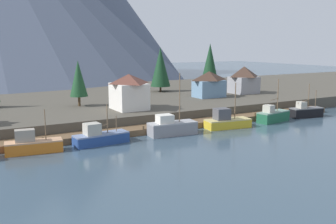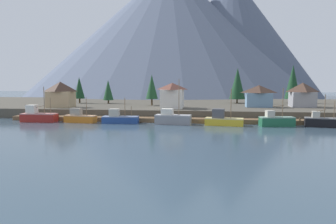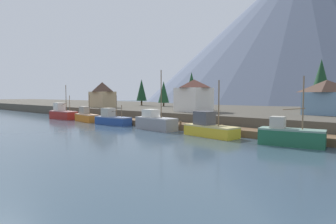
{
  "view_description": "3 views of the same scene",
  "coord_description": "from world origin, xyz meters",
  "px_view_note": "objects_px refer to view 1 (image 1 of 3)",
  "views": [
    {
      "loc": [
        -30.98,
        -55.31,
        14.63
      ],
      "look_at": [
        1.45,
        1.6,
        3.18
      ],
      "focal_mm": 41.32,
      "sensor_mm": 36.0,
      "label": 1
    },
    {
      "loc": [
        8.43,
        -71.13,
        9.57
      ],
      "look_at": [
        -1.58,
        3.41,
        2.22
      ],
      "focal_mm": 33.52,
      "sensor_mm": 36.0,
      "label": 2
    },
    {
      "loc": [
        33.93,
        -36.28,
        6.03
      ],
      "look_at": [
        0.15,
        1.35,
        2.91
      ],
      "focal_mm": 30.18,
      "sensor_mm": 36.0,
      "label": 3
    }
  ],
  "objects_px": {
    "fishing_boat_grey": "(171,127)",
    "conifer_near_right": "(210,63)",
    "fishing_boat_blue": "(100,137)",
    "fishing_boat_yellow": "(226,121)",
    "fishing_boat_green": "(273,116)",
    "conifer_near_left": "(78,79)",
    "house_grey": "(244,79)",
    "conifer_mid_left": "(160,67)",
    "fishing_boat_black": "(306,112)",
    "house_blue": "(209,84)",
    "fishing_boat_orange": "(33,145)",
    "house_white": "(129,91)"
  },
  "relations": [
    {
      "from": "fishing_boat_grey",
      "to": "conifer_near_right",
      "type": "distance_m",
      "value": 52.55
    },
    {
      "from": "fishing_boat_blue",
      "to": "fishing_boat_yellow",
      "type": "xyz_separation_m",
      "value": [
        23.45,
        -0.33,
        0.1
      ]
    },
    {
      "from": "fishing_boat_green",
      "to": "conifer_near_left",
      "type": "height_order",
      "value": "conifer_near_left"
    },
    {
      "from": "fishing_boat_green",
      "to": "conifer_near_left",
      "type": "relative_size",
      "value": 0.9
    },
    {
      "from": "house_grey",
      "to": "conifer_mid_left",
      "type": "distance_m",
      "value": 21.59
    },
    {
      "from": "fishing_boat_black",
      "to": "house_blue",
      "type": "bearing_deg",
      "value": 126.69
    },
    {
      "from": "fishing_boat_black",
      "to": "conifer_mid_left",
      "type": "distance_m",
      "value": 38.77
    },
    {
      "from": "fishing_boat_blue",
      "to": "fishing_boat_orange",
      "type": "bearing_deg",
      "value": 175.09
    },
    {
      "from": "fishing_boat_blue",
      "to": "house_blue",
      "type": "xyz_separation_m",
      "value": [
        33.95,
        19.73,
        4.48
      ]
    },
    {
      "from": "fishing_boat_blue",
      "to": "fishing_boat_grey",
      "type": "xyz_separation_m",
      "value": [
        12.28,
        -0.1,
        0.19
      ]
    },
    {
      "from": "fishing_boat_green",
      "to": "fishing_boat_grey",
      "type": "bearing_deg",
      "value": 169.7
    },
    {
      "from": "house_blue",
      "to": "house_grey",
      "type": "relative_size",
      "value": 1.07
    },
    {
      "from": "fishing_boat_blue",
      "to": "conifer_near_left",
      "type": "xyz_separation_m",
      "value": [
        3.56,
        21.58,
        6.89
      ]
    },
    {
      "from": "fishing_boat_black",
      "to": "house_grey",
      "type": "distance_m",
      "value": 22.18
    },
    {
      "from": "fishing_boat_blue",
      "to": "house_white",
      "type": "xyz_separation_m",
      "value": [
        10.66,
        13.08,
        4.8
      ]
    },
    {
      "from": "fishing_boat_orange",
      "to": "fishing_boat_grey",
      "type": "xyz_separation_m",
      "value": [
        21.87,
        -0.15,
        0.16
      ]
    },
    {
      "from": "conifer_near_right",
      "to": "fishing_boat_grey",
      "type": "bearing_deg",
      "value": -132.56
    },
    {
      "from": "house_white",
      "to": "conifer_near_right",
      "type": "xyz_separation_m",
      "value": [
        36.74,
        25.06,
        3.53
      ]
    },
    {
      "from": "fishing_boat_orange",
      "to": "house_white",
      "type": "bearing_deg",
      "value": 40.13
    },
    {
      "from": "fishing_boat_grey",
      "to": "house_blue",
      "type": "relative_size",
      "value": 1.4
    },
    {
      "from": "fishing_boat_green",
      "to": "house_blue",
      "type": "relative_size",
      "value": 1.13
    },
    {
      "from": "fishing_boat_blue",
      "to": "conifer_near_left",
      "type": "distance_m",
      "value": 22.93
    },
    {
      "from": "conifer_near_right",
      "to": "conifer_near_left",
      "type": "bearing_deg",
      "value": -159.3
    },
    {
      "from": "house_grey",
      "to": "conifer_near_left",
      "type": "relative_size",
      "value": 0.74
    },
    {
      "from": "fishing_boat_blue",
      "to": "conifer_mid_left",
      "type": "bearing_deg",
      "value": 45.38
    },
    {
      "from": "house_white",
      "to": "house_blue",
      "type": "distance_m",
      "value": 24.22
    },
    {
      "from": "fishing_boat_yellow",
      "to": "house_white",
      "type": "height_order",
      "value": "house_white"
    },
    {
      "from": "fishing_boat_grey",
      "to": "fishing_boat_yellow",
      "type": "bearing_deg",
      "value": 3.35
    },
    {
      "from": "fishing_boat_black",
      "to": "fishing_boat_orange",
      "type": "bearing_deg",
      "value": -170.3
    },
    {
      "from": "fishing_boat_orange",
      "to": "house_white",
      "type": "distance_m",
      "value": 24.55
    },
    {
      "from": "house_white",
      "to": "conifer_near_left",
      "type": "distance_m",
      "value": 11.27
    },
    {
      "from": "house_blue",
      "to": "conifer_near_left",
      "type": "height_order",
      "value": "conifer_near_left"
    },
    {
      "from": "fishing_boat_yellow",
      "to": "conifer_mid_left",
      "type": "height_order",
      "value": "conifer_mid_left"
    },
    {
      "from": "fishing_boat_blue",
      "to": "fishing_boat_grey",
      "type": "relative_size",
      "value": 0.83
    },
    {
      "from": "fishing_boat_grey",
      "to": "conifer_near_left",
      "type": "height_order",
      "value": "conifer_near_left"
    },
    {
      "from": "house_white",
      "to": "conifer_near_right",
      "type": "height_order",
      "value": "conifer_near_right"
    },
    {
      "from": "house_grey",
      "to": "fishing_boat_black",
      "type": "bearing_deg",
      "value": -95.22
    },
    {
      "from": "house_blue",
      "to": "fishing_boat_black",
      "type": "bearing_deg",
      "value": -63.16
    },
    {
      "from": "conifer_mid_left",
      "to": "fishing_boat_black",
      "type": "bearing_deg",
      "value": -67.37
    },
    {
      "from": "fishing_boat_grey",
      "to": "house_white",
      "type": "bearing_deg",
      "value": 101.57
    },
    {
      "from": "fishing_boat_yellow",
      "to": "house_white",
      "type": "bearing_deg",
      "value": 141.17
    },
    {
      "from": "fishing_boat_blue",
      "to": "house_blue",
      "type": "distance_m",
      "value": 39.52
    },
    {
      "from": "fishing_boat_green",
      "to": "house_blue",
      "type": "xyz_separation_m",
      "value": [
        -0.77,
        19.97,
        4.41
      ]
    },
    {
      "from": "fishing_boat_blue",
      "to": "house_blue",
      "type": "height_order",
      "value": "house_blue"
    },
    {
      "from": "fishing_boat_green",
      "to": "fishing_boat_black",
      "type": "relative_size",
      "value": 1.15
    },
    {
      "from": "fishing_boat_orange",
      "to": "conifer_near_left",
      "type": "height_order",
      "value": "conifer_near_left"
    },
    {
      "from": "house_grey",
      "to": "conifer_near_left",
      "type": "height_order",
      "value": "conifer_near_left"
    },
    {
      "from": "fishing_boat_orange",
      "to": "conifer_mid_left",
      "type": "bearing_deg",
      "value": 49.24
    },
    {
      "from": "fishing_boat_grey",
      "to": "conifer_mid_left",
      "type": "bearing_deg",
      "value": 68.59
    },
    {
      "from": "conifer_mid_left",
      "to": "conifer_near_right",
      "type": "bearing_deg",
      "value": 9.96
    }
  ]
}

